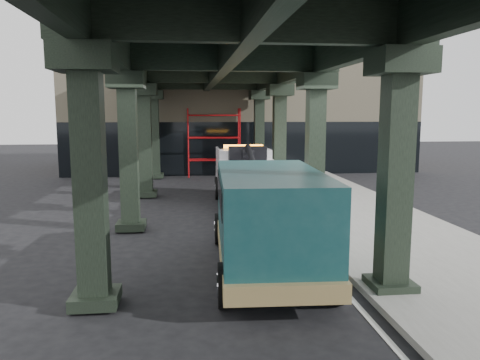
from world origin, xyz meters
TOP-DOWN VIEW (x-y plane):
  - ground at (0.00, 0.00)m, footprint 90.00×90.00m
  - sidewalk at (4.50, 2.00)m, footprint 5.00×40.00m
  - lane_stripe at (1.70, 2.00)m, footprint 0.12×38.00m
  - viaduct at (-0.40, 2.00)m, footprint 7.40×32.00m
  - building at (2.00, 20.00)m, footprint 22.00×10.00m
  - scaffolding at (0.00, 14.64)m, footprint 3.08×0.88m
  - tow_truck at (0.79, 4.96)m, footprint 2.39×7.79m
  - towed_van at (0.27, -2.41)m, footprint 2.70×6.19m

SIDE VIEW (x-z plane):
  - ground at x=0.00m, z-range 0.00..0.00m
  - lane_stripe at x=1.70m, z-range 0.00..0.01m
  - sidewalk at x=4.50m, z-range 0.00..0.15m
  - tow_truck at x=0.79m, z-range -0.03..2.51m
  - towed_van at x=0.27m, z-range 0.09..2.56m
  - scaffolding at x=0.00m, z-range 0.11..4.11m
  - building at x=2.00m, z-range 0.00..8.00m
  - viaduct at x=-0.40m, z-range 2.26..8.66m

